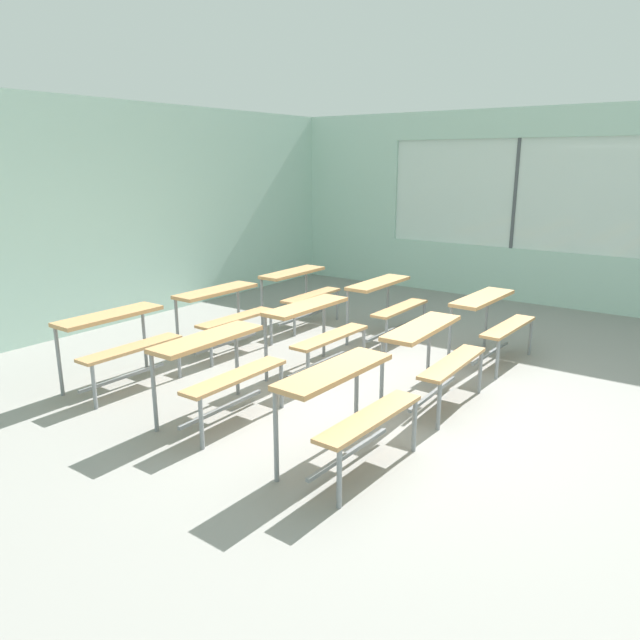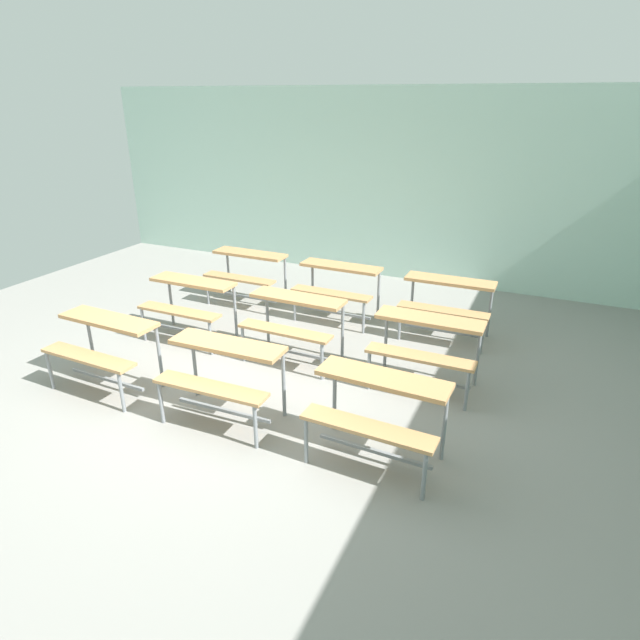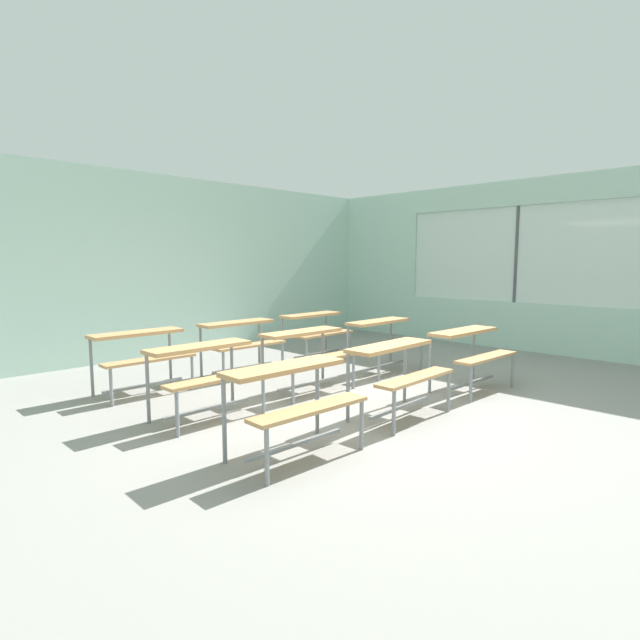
% 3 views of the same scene
% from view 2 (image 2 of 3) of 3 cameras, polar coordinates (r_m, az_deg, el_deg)
% --- Properties ---
extents(ground, '(10.00, 9.00, 0.05)m').
position_cam_2_polar(ground, '(5.66, -10.59, -7.93)').
color(ground, gray).
extents(wall_back, '(10.00, 0.12, 3.00)m').
position_cam_2_polar(wall_back, '(9.01, 5.44, 14.25)').
color(wall_back, silver).
rests_on(wall_back, ground).
extents(desk_bench_r0c0, '(1.12, 0.63, 0.74)m').
position_cam_2_polar(desk_bench_r0c0, '(5.86, -22.29, -1.79)').
color(desk_bench_r0c0, tan).
rests_on(desk_bench_r0c0, ground).
extents(desk_bench_r0c1, '(1.11, 0.62, 0.74)m').
position_cam_2_polar(desk_bench_r0c1, '(4.97, -10.45, -4.79)').
color(desk_bench_r0c1, tan).
rests_on(desk_bench_r0c1, ground).
extents(desk_bench_r0c2, '(1.12, 0.63, 0.74)m').
position_cam_2_polar(desk_bench_r0c2, '(4.37, 6.21, -8.68)').
color(desk_bench_r0c2, tan).
rests_on(desk_bench_r0c2, ground).
extents(desk_bench_r1c0, '(1.10, 0.60, 0.74)m').
position_cam_2_polar(desk_bench_r1c0, '(6.75, -13.90, 2.50)').
color(desk_bench_r1c0, tan).
rests_on(desk_bench_r1c0, ground).
extents(desk_bench_r1c1, '(1.11, 0.61, 0.74)m').
position_cam_2_polar(desk_bench_r1c1, '(6.02, -2.86, 0.63)').
color(desk_bench_r1c1, tan).
rests_on(desk_bench_r1c1, ground).
extents(desk_bench_r1c2, '(1.10, 0.59, 0.74)m').
position_cam_2_polar(desk_bench_r1c2, '(5.54, 11.31, -1.84)').
color(desk_bench_r1c2, tan).
rests_on(desk_bench_r1c2, ground).
extents(desk_bench_r2c0, '(1.11, 0.60, 0.74)m').
position_cam_2_polar(desk_bench_r2c0, '(7.82, -7.89, 5.75)').
color(desk_bench_r2c0, tan).
rests_on(desk_bench_r2c0, ground).
extents(desk_bench_r2c1, '(1.11, 0.61, 0.74)m').
position_cam_2_polar(desk_bench_r2c1, '(7.15, 1.90, 4.32)').
color(desk_bench_r2c1, tan).
rests_on(desk_bench_r2c1, ground).
extents(desk_bench_r2c2, '(1.10, 0.60, 0.74)m').
position_cam_2_polar(desk_bench_r2c2, '(6.76, 13.49, 2.57)').
color(desk_bench_r2c2, tan).
rests_on(desk_bench_r2c2, ground).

